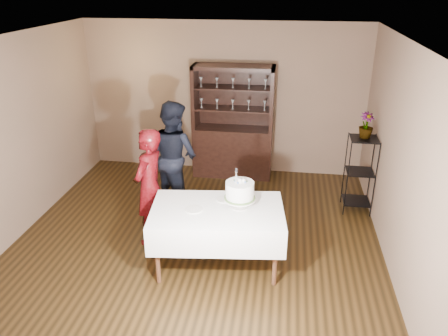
{
  "coord_description": "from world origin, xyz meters",
  "views": [
    {
      "loc": [
        1.12,
        -5.07,
        3.38
      ],
      "look_at": [
        0.36,
        0.1,
        1.07
      ],
      "focal_mm": 35.0,
      "sensor_mm": 36.0,
      "label": 1
    }
  ],
  "objects_px": {
    "cake_table": "(217,222)",
    "potted_plant": "(366,125)",
    "plant_etagere": "(360,172)",
    "woman": "(149,187)",
    "man": "(174,155)",
    "cake": "(240,192)",
    "china_hutch": "(233,140)"
  },
  "relations": [
    {
      "from": "man",
      "to": "cake_table",
      "type": "bearing_deg",
      "value": 152.81
    },
    {
      "from": "cake_table",
      "to": "man",
      "type": "height_order",
      "value": "man"
    },
    {
      "from": "woman",
      "to": "man",
      "type": "height_order",
      "value": "man"
    },
    {
      "from": "plant_etagere",
      "to": "woman",
      "type": "relative_size",
      "value": 0.74
    },
    {
      "from": "woman",
      "to": "cake",
      "type": "relative_size",
      "value": 3.07
    },
    {
      "from": "china_hutch",
      "to": "potted_plant",
      "type": "relative_size",
      "value": 5.25
    },
    {
      "from": "cake_table",
      "to": "woman",
      "type": "distance_m",
      "value": 1.09
    },
    {
      "from": "potted_plant",
      "to": "woman",
      "type": "bearing_deg",
      "value": -155.5
    },
    {
      "from": "plant_etagere",
      "to": "potted_plant",
      "type": "relative_size",
      "value": 3.15
    },
    {
      "from": "china_hutch",
      "to": "man",
      "type": "relative_size",
      "value": 1.17
    },
    {
      "from": "cake_table",
      "to": "potted_plant",
      "type": "height_order",
      "value": "potted_plant"
    },
    {
      "from": "china_hutch",
      "to": "woman",
      "type": "xyz_separation_m",
      "value": [
        -0.82,
        -2.35,
        0.15
      ]
    },
    {
      "from": "cake",
      "to": "potted_plant",
      "type": "relative_size",
      "value": 1.38
    },
    {
      "from": "cake_table",
      "to": "man",
      "type": "distance_m",
      "value": 1.73
    },
    {
      "from": "cake_table",
      "to": "cake",
      "type": "xyz_separation_m",
      "value": [
        0.26,
        0.08,
        0.4
      ]
    },
    {
      "from": "man",
      "to": "cake",
      "type": "bearing_deg",
      "value": 161.28
    },
    {
      "from": "cake_table",
      "to": "woman",
      "type": "relative_size",
      "value": 1.05
    },
    {
      "from": "woman",
      "to": "cake",
      "type": "height_order",
      "value": "woman"
    },
    {
      "from": "man",
      "to": "cake",
      "type": "distance_m",
      "value": 1.81
    },
    {
      "from": "plant_etagere",
      "to": "cake_table",
      "type": "relative_size",
      "value": 0.71
    },
    {
      "from": "woman",
      "to": "man",
      "type": "relative_size",
      "value": 0.95
    },
    {
      "from": "man",
      "to": "cake",
      "type": "height_order",
      "value": "man"
    },
    {
      "from": "china_hutch",
      "to": "man",
      "type": "xyz_separation_m",
      "value": [
        -0.74,
        -1.32,
        0.19
      ]
    },
    {
      "from": "cake",
      "to": "potted_plant",
      "type": "height_order",
      "value": "potted_plant"
    },
    {
      "from": "cake_table",
      "to": "cake",
      "type": "distance_m",
      "value": 0.48
    },
    {
      "from": "man",
      "to": "potted_plant",
      "type": "height_order",
      "value": "man"
    },
    {
      "from": "cake_table",
      "to": "potted_plant",
      "type": "bearing_deg",
      "value": 42.41
    },
    {
      "from": "man",
      "to": "potted_plant",
      "type": "distance_m",
      "value": 2.89
    },
    {
      "from": "woman",
      "to": "china_hutch",
      "type": "bearing_deg",
      "value": 172.45
    },
    {
      "from": "plant_etagere",
      "to": "cake_table",
      "type": "distance_m",
      "value": 2.58
    },
    {
      "from": "cake_table",
      "to": "man",
      "type": "relative_size",
      "value": 0.99
    },
    {
      "from": "plant_etagere",
      "to": "man",
      "type": "bearing_deg",
      "value": -174.55
    }
  ]
}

